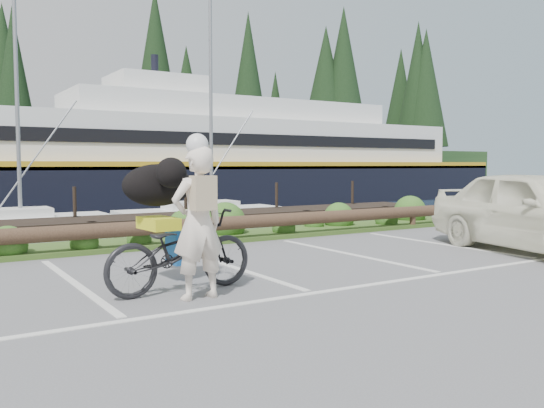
{
  "coord_description": "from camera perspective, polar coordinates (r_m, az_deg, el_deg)",
  "views": [
    {
      "loc": [
        -4.57,
        -6.62,
        1.76
      ],
      "look_at": [
        0.41,
        1.33,
        1.1
      ],
      "focal_mm": 38.0,
      "sensor_mm": 36.0,
      "label": 1
    }
  ],
  "objects": [
    {
      "name": "parked_car",
      "position": [
        12.4,
        25.09,
        -0.66
      ],
      "size": [
        2.93,
        5.18,
        1.66
      ],
      "primitive_type": "imported",
      "rotation": [
        0.0,
        0.0,
        -0.21
      ],
      "color": "white",
      "rests_on": "ground"
    },
    {
      "name": "log_rail",
      "position": [
        12.25,
        -9.82,
        -4.31
      ],
      "size": [
        32.0,
        0.3,
        0.6
      ],
      "primitive_type": null,
      "color": "#443021",
      "rests_on": "ground"
    },
    {
      "name": "cyclist",
      "position": [
        7.49,
        -7.35,
        -1.9
      ],
      "size": [
        0.75,
        0.52,
        1.98
      ],
      "primitive_type": "imported",
      "rotation": [
        0.0,
        0.0,
        3.21
      ],
      "color": "white",
      "rests_on": "ground"
    },
    {
      "name": "dog",
      "position": [
        8.53,
        -11.24,
        1.85
      ],
      "size": [
        0.59,
        1.1,
        0.62
      ],
      "primitive_type": "ellipsoid",
      "rotation": [
        0.0,
        0.0,
        1.64
      ],
      "color": "black",
      "rests_on": "bicycle"
    },
    {
      "name": "bicycle",
      "position": [
        7.99,
        -9.06,
        -4.59
      ],
      "size": [
        2.21,
        0.9,
        1.14
      ],
      "primitive_type": "imported",
      "rotation": [
        0.0,
        0.0,
        1.64
      ],
      "color": "black",
      "rests_on": "ground"
    },
    {
      "name": "ground",
      "position": [
        8.24,
        2.52,
        -8.32
      ],
      "size": [
        72.0,
        72.0,
        0.0
      ],
      "primitive_type": "plane",
      "color": "#5C5C5E"
    },
    {
      "name": "vegetation_strip",
      "position": [
        12.88,
        -11.0,
        -3.69
      ],
      "size": [
        34.0,
        1.6,
        0.1
      ],
      "primitive_type": "cube",
      "color": "#3D5B21",
      "rests_on": "ground"
    }
  ]
}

